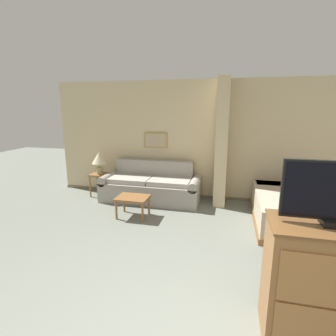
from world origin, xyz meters
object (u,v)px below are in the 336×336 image
at_px(couch, 151,186).
at_px(table_lamp, 99,159).
at_px(tv_dresser, 328,286).
at_px(bed, 310,210).
at_px(coffee_table, 133,200).
at_px(backpack, 301,186).

distance_m(couch, table_lamp, 1.36).
bearing_deg(tv_dresser, bed, 77.85).
bearing_deg(bed, coffee_table, -172.84).
height_order(coffee_table, backpack, backpack).
height_order(bed, backpack, backpack).
distance_m(coffee_table, tv_dresser, 3.37).
bearing_deg(coffee_table, tv_dresser, -40.07).
bearing_deg(table_lamp, bed, -8.04).
relative_size(tv_dresser, backpack, 2.63).
height_order(table_lamp, bed, table_lamp).
bearing_deg(bed, table_lamp, 171.96).
bearing_deg(coffee_table, table_lamp, 139.74).
height_order(couch, tv_dresser, tv_dresser).
relative_size(table_lamp, bed, 0.26).
bearing_deg(backpack, coffee_table, -176.04).
bearing_deg(tv_dresser, table_lamp, 139.87).
bearing_deg(tv_dresser, couch, 128.70).
height_order(couch, bed, couch).
relative_size(couch, coffee_table, 3.68).
height_order(coffee_table, table_lamp, table_lamp).
xyz_separation_m(couch, coffee_table, (-0.06, -0.97, 0.02)).
relative_size(table_lamp, tv_dresser, 0.46).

